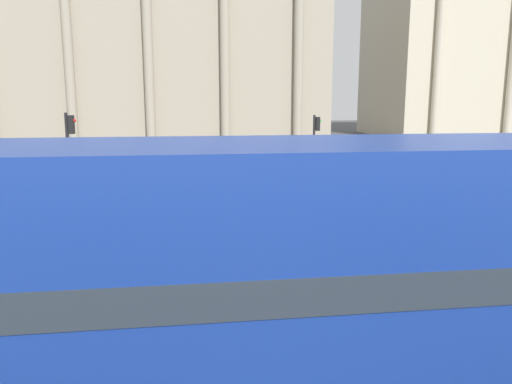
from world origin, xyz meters
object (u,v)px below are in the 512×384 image
pedestrian_blue (224,169)px  double_decker_bus (345,272)px  pedestrian_black (340,178)px  car_black (207,191)px  pedestrian_grey (321,204)px  traffic_light_near (332,186)px  traffic_light_mid (70,150)px  plaza_building_left (152,49)px  pedestrian_yellow (123,160)px  plaza_building_right (506,43)px  traffic_light_far (315,140)px

pedestrian_blue → double_decker_bus: bearing=-40.2°
pedestrian_blue → pedestrian_black: 6.33m
car_black → pedestrian_grey: pedestrian_grey is taller
traffic_light_near → traffic_light_mid: bearing=140.4°
double_decker_bus → pedestrian_black: size_ratio=6.38×
plaza_building_left → pedestrian_yellow: plaza_building_left is taller
traffic_light_mid → pedestrian_blue: traffic_light_mid is taller
plaza_building_right → pedestrian_blue: size_ratio=20.66×
plaza_building_right → traffic_light_near: plaza_building_right is taller
traffic_light_mid → pedestrian_black: 11.82m
car_black → plaza_building_right: bearing=-141.8°
traffic_light_near → pedestrian_yellow: bearing=114.4°
car_black → pedestrian_blue: bearing=-109.0°
pedestrian_black → plaza_building_left: bearing=127.0°
plaza_building_right → pedestrian_black: plaza_building_right is taller
pedestrian_black → pedestrian_blue: bearing=164.0°
double_decker_bus → car_black: bearing=90.8°
car_black → pedestrian_blue: 5.12m
traffic_light_mid → pedestrian_grey: bearing=-19.9°
traffic_light_far → pedestrian_black: size_ratio=2.33×
traffic_light_mid → pedestrian_grey: size_ratio=2.46×
traffic_light_far → pedestrian_grey: 8.74m
traffic_light_far → pedestrian_yellow: bearing=155.1°
double_decker_bus → traffic_light_near: (1.79, 6.68, -0.03)m
car_black → traffic_light_mid: bearing=4.2°
pedestrian_grey → pedestrian_yellow: (-8.31, 13.14, 0.10)m
plaza_building_right → pedestrian_grey: plaza_building_right is taller
traffic_light_mid → pedestrian_yellow: (0.71, 9.87, -1.59)m
double_decker_bus → pedestrian_yellow: size_ratio=5.71×
plaza_building_left → traffic_light_far: 32.25m
traffic_light_mid → traffic_light_far: 12.10m
pedestrian_blue → pedestrian_black: same height
car_black → traffic_light_near: bearing=104.9°
traffic_light_far → car_black: 7.29m
pedestrian_yellow → traffic_light_far: bearing=-109.2°
traffic_light_near → traffic_light_far: 12.28m
traffic_light_far → pedestrian_yellow: traffic_light_far is taller
pedestrian_blue → pedestrian_yellow: pedestrian_yellow is taller
traffic_light_mid → traffic_light_far: size_ratio=1.08×
pedestrian_yellow → plaza_building_left: bearing=4.8°
traffic_light_near → traffic_light_far: size_ratio=0.90×
pedestrian_grey → pedestrian_black: pedestrian_grey is taller
traffic_light_near → pedestrian_yellow: (-7.59, 16.74, -1.18)m
pedestrian_grey → traffic_light_far: bearing=-56.3°
pedestrian_grey → pedestrian_black: bearing=-66.9°
plaza_building_right → traffic_light_near: (-35.95, -46.68, -9.11)m
plaza_building_left → pedestrian_black: size_ratio=22.57×
double_decker_bus → plaza_building_right: (37.74, 53.36, 9.08)m
pedestrian_grey → pedestrian_blue: bearing=-27.0°
traffic_light_mid → pedestrian_yellow: size_ratio=2.25×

